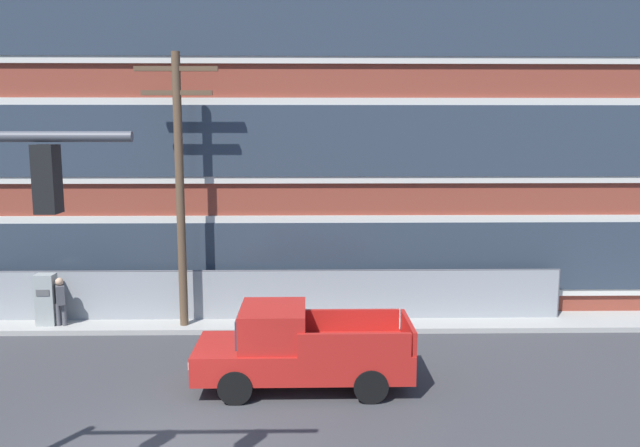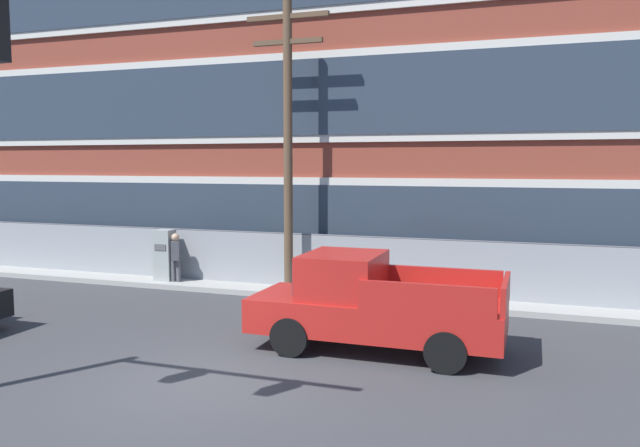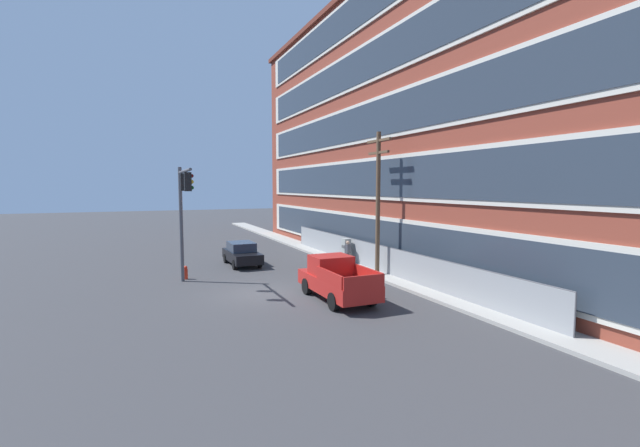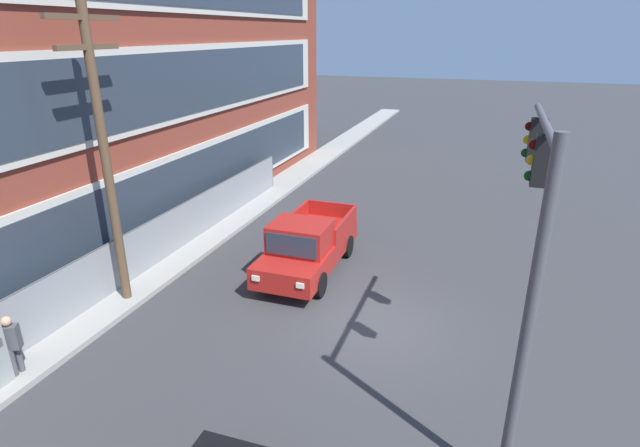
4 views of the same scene
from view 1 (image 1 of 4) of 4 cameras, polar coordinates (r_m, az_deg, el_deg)
sidewalk_building_side at (r=20.49m, az=-8.85°, el=-9.01°), size 80.00×1.81×0.16m
brick_mill_building at (r=26.47m, az=-14.76°, el=15.78°), size 46.33×11.16×19.35m
chain_link_fence at (r=20.88m, az=-14.88°, el=-6.50°), size 26.25×0.06×1.78m
pickup_truck_red at (r=15.44m, az=-1.99°, el=-11.43°), size 5.25×2.13×2.01m
utility_pole_near_corner at (r=19.44m, az=-12.71°, el=3.91°), size 2.48×0.26×8.52m
electrical_cabinet at (r=21.47m, az=-23.72°, el=-6.57°), size 0.58×0.49×1.78m
pedestrian_near_cabinet at (r=21.16m, az=-22.64°, el=-6.49°), size 0.39×0.46×1.69m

